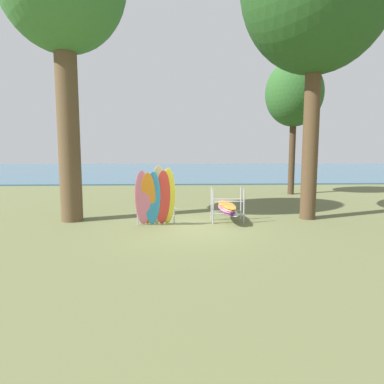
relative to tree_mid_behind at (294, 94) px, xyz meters
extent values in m
plane|color=#60663D|center=(-6.39, -8.57, -5.76)|extent=(80.00, 80.00, 0.00)
cube|color=#38607A|center=(-6.39, 23.33, -5.71)|extent=(80.00, 36.00, 0.10)
cylinder|color=brown|center=(-10.58, -7.19, -2.20)|extent=(0.78, 0.78, 7.10)
cylinder|color=#4C3823|center=(-1.72, -7.18, -2.39)|extent=(0.58, 0.58, 6.74)
cylinder|color=#42301E|center=(0.00, 0.00, -3.37)|extent=(0.36, 0.36, 4.77)
ellipsoid|color=#285623|center=(0.00, 0.00, 0.05)|extent=(3.27, 3.27, 3.76)
ellipsoid|color=pink|center=(-7.85, -8.38, -4.77)|extent=(0.57, 0.91, 1.96)
ellipsoid|color=orange|center=(-7.68, -8.35, -4.80)|extent=(0.63, 0.98, 1.90)
ellipsoid|color=#2D8ED1|center=(-7.52, -8.31, -4.80)|extent=(0.63, 0.81, 1.92)
ellipsoid|color=#C6B289|center=(-7.35, -8.27, -4.69)|extent=(0.66, 0.89, 2.13)
ellipsoid|color=red|center=(-7.18, -8.23, -4.78)|extent=(0.61, 0.79, 1.95)
ellipsoid|color=yellow|center=(-7.01, -8.20, -4.74)|extent=(0.59, 0.80, 2.03)
cylinder|color=#9EA0A5|center=(-8.07, -8.06, -5.48)|extent=(0.04, 0.04, 0.55)
cylinder|color=#9EA0A5|center=(-6.80, -7.89, -5.48)|extent=(0.04, 0.04, 0.55)
cylinder|color=#9EA0A5|center=(-7.43, -7.97, -5.21)|extent=(1.44, 0.24, 0.04)
cylinder|color=#9EA0A5|center=(-5.42, -7.96, -5.13)|extent=(0.05, 0.05, 1.25)
cylinder|color=#9EA0A5|center=(-4.32, -7.96, -5.13)|extent=(0.05, 0.05, 1.25)
cylinder|color=#9EA0A5|center=(-5.42, -7.36, -5.13)|extent=(0.05, 0.05, 1.25)
cylinder|color=#9EA0A5|center=(-4.32, -7.36, -5.13)|extent=(0.05, 0.05, 1.25)
cylinder|color=#9EA0A5|center=(-4.87, -7.96, -5.41)|extent=(1.10, 0.04, 0.04)
cylinder|color=#9EA0A5|center=(-4.87, -7.96, -4.96)|extent=(1.10, 0.04, 0.04)
cylinder|color=#9EA0A5|center=(-4.87, -7.36, -5.41)|extent=(1.10, 0.04, 0.04)
cylinder|color=#9EA0A5|center=(-4.87, -7.36, -4.96)|extent=(1.10, 0.04, 0.04)
ellipsoid|color=white|center=(-4.81, -7.66, -5.36)|extent=(0.62, 2.13, 0.06)
ellipsoid|color=purple|center=(-4.88, -7.66, -5.30)|extent=(0.54, 2.11, 0.06)
ellipsoid|color=pink|center=(-4.93, -7.66, -5.24)|extent=(0.53, 2.11, 0.06)
ellipsoid|color=#C6B289|center=(-4.81, -7.66, -5.18)|extent=(0.66, 2.13, 0.06)
ellipsoid|color=orange|center=(-4.89, -7.66, -5.12)|extent=(0.63, 2.13, 0.06)
camera|label=1|loc=(-6.67, -19.95, -3.12)|focal=32.32mm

